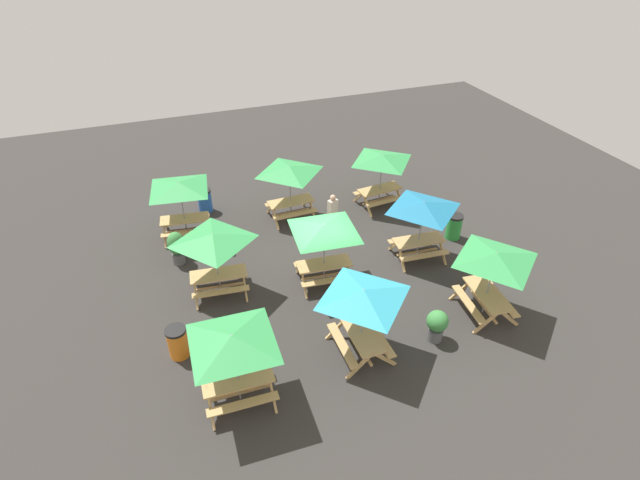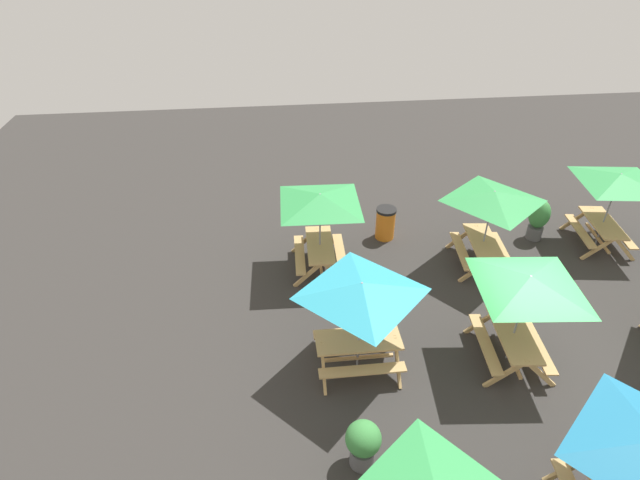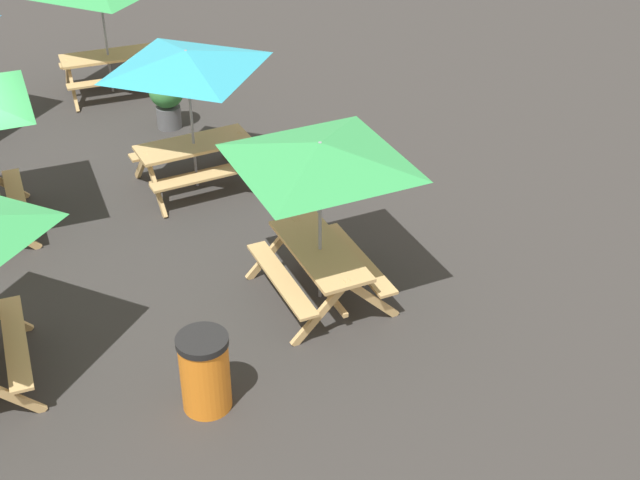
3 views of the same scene
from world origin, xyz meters
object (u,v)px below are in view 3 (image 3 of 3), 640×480
Objects in this scene: picnic_table_0 at (320,165)px; picnic_table_3 at (187,70)px; potted_plant_0 at (167,97)px; trash_bin_orange at (205,372)px.

picnic_table_3 is (-3.58, -0.42, 0.00)m from picnic_table_0.
picnic_table_0 is at bearing 1.08° from potted_plant_0.
picnic_table_3 is at bearing -171.26° from picnic_table_0.
trash_bin_orange is (1.27, -2.08, -1.49)m from picnic_table_0.
picnic_table_0 is 2.75× the size of potted_plant_0.
trash_bin_orange is 0.95× the size of potted_plant_0.
picnic_table_0 is 3.60m from picnic_table_3.
trash_bin_orange is at bearing -56.66° from picnic_table_0.
picnic_table_0 is 2.86m from trash_bin_orange.
picnic_table_3 is 2.38× the size of trash_bin_orange.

